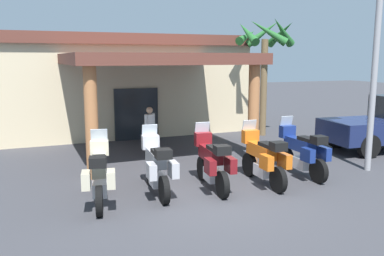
# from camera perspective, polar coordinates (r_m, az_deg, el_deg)

# --- Properties ---
(ground_plane) EXTENTS (80.00, 80.00, 0.00)m
(ground_plane) POSITION_cam_1_polar(r_m,az_deg,el_deg) (10.07, 2.76, -9.58)
(ground_plane) COLOR #38383D
(motel_building) EXTENTS (11.10, 11.81, 4.28)m
(motel_building) POSITION_cam_1_polar(r_m,az_deg,el_deg) (19.57, -9.89, 6.28)
(motel_building) COLOR beige
(motel_building) RESTS_ON ground_plane
(motorcycle_cream) EXTENTS (0.86, 2.20, 1.61)m
(motorcycle_cream) POSITION_cam_1_polar(r_m,az_deg,el_deg) (9.67, -12.68, -6.29)
(motorcycle_cream) COLOR black
(motorcycle_cream) RESTS_ON ground_plane
(motorcycle_silver) EXTENTS (0.73, 2.21, 1.61)m
(motorcycle_silver) POSITION_cam_1_polar(r_m,az_deg,el_deg) (10.17, -4.86, -5.30)
(motorcycle_silver) COLOR black
(motorcycle_silver) RESTS_ON ground_plane
(motorcycle_maroon) EXTENTS (0.73, 2.21, 1.61)m
(motorcycle_maroon) POSITION_cam_1_polar(r_m,az_deg,el_deg) (10.53, 2.82, -4.74)
(motorcycle_maroon) COLOR black
(motorcycle_maroon) RESTS_ON ground_plane
(motorcycle_orange) EXTENTS (0.71, 2.21, 1.61)m
(motorcycle_orange) POSITION_cam_1_polar(r_m,az_deg,el_deg) (11.06, 9.88, -4.17)
(motorcycle_orange) COLOR black
(motorcycle_orange) RESTS_ON ground_plane
(motorcycle_blue) EXTENTS (0.70, 2.21, 1.61)m
(motorcycle_blue) POSITION_cam_1_polar(r_m,az_deg,el_deg) (12.07, 15.01, -3.19)
(motorcycle_blue) COLOR black
(motorcycle_blue) RESTS_ON ground_plane
(pedestrian) EXTENTS (0.44, 0.36, 1.66)m
(pedestrian) POSITION_cam_1_polar(r_m,az_deg,el_deg) (14.26, -5.85, 0.11)
(pedestrian) COLOR #3F334C
(pedestrian) RESTS_ON ground_plane
(palm_tree_near_portico) EXTENTS (2.43, 2.55, 5.01)m
(palm_tree_near_portico) POSITION_cam_1_polar(r_m,az_deg,el_deg) (17.87, 9.98, 11.28)
(palm_tree_near_portico) COLOR brown
(palm_tree_near_portico) RESTS_ON ground_plane
(roadside_sign) EXTENTS (1.40, 0.18, 6.47)m
(roadside_sign) POSITION_cam_1_polar(r_m,az_deg,el_deg) (13.10, 24.34, 13.38)
(roadside_sign) COLOR #99999E
(roadside_sign) RESTS_ON ground_plane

